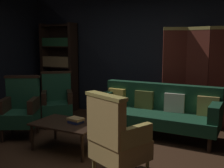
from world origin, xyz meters
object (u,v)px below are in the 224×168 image
bookshelf (59,65)px  coffee_table (67,126)px  armchair_gilt_accent (116,138)px  armchair_wing_right (57,100)px  velvet_couch (157,109)px  book_tan_leather (76,119)px  armchair_wing_left (21,109)px  folding_screen (209,76)px  book_navy_cloth (76,122)px

bookshelf → coffee_table: (1.72, -2.04, -0.70)m
armchair_gilt_accent → armchair_wing_right: (-2.01, 1.40, 0.00)m
velvet_couch → coffee_table: bearing=-126.9°
bookshelf → book_tan_leather: 2.78m
bookshelf → armchair_wing_right: bearing=-54.5°
bookshelf → armchair_wing_left: (0.66, -1.91, -0.59)m
folding_screen → armchair_gilt_accent: (-0.64, -2.57, -0.50)m
bookshelf → armchair_gilt_accent: (2.77, -2.48, -0.59)m
armchair_gilt_accent → armchair_wing_right: 2.45m
folding_screen → armchair_gilt_accent: size_ratio=1.83×
folding_screen → velvet_couch: 1.22m
bookshelf → book_tan_leather: bearing=-47.1°
coffee_table → book_navy_cloth: size_ratio=5.33×
folding_screen → bookshelf: bearing=-178.4°
bookshelf → armchair_wing_left: size_ratio=1.97×
armchair_wing_left → velvet_couch: bearing=30.0°
coffee_table → folding_screen: bearing=51.6°
armchair_gilt_accent → armchair_wing_left: same height
armchair_gilt_accent → armchair_wing_left: 2.18m
armchair_wing_left → armchair_gilt_accent: bearing=-14.9°
coffee_table → armchair_wing_right: armchair_wing_right is taller
armchair_wing_right → book_navy_cloth: armchair_wing_right is taller
bookshelf → coffee_table: size_ratio=2.05×
armchair_wing_left → book_navy_cloth: size_ratio=5.54×
bookshelf → armchair_gilt_accent: 3.76m
armchair_gilt_accent → book_navy_cloth: (-0.93, 0.49, -0.05)m
velvet_couch → book_navy_cloth: velvet_couch is taller
armchair_wing_left → bookshelf: bearing=109.1°
book_tan_leather → book_navy_cloth: bearing=0.0°
folding_screen → bookshelf: (-3.41, -0.09, 0.09)m
bookshelf → book_navy_cloth: 2.79m
bookshelf → armchair_wing_right: size_ratio=1.97×
coffee_table → armchair_wing_left: armchair_wing_left is taller
armchair_wing_right → book_tan_leather: bearing=-40.3°
coffee_table → armchair_gilt_accent: bearing=-22.6°
armchair_wing_left → folding_screen: bearing=36.1°
bookshelf → coffee_table: bearing=-49.8°
bookshelf → armchair_wing_left: 2.11m
coffee_table → armchair_gilt_accent: armchair_gilt_accent is taller
folding_screen → bookshelf: size_ratio=0.93×
book_navy_cloth → armchair_wing_left: bearing=176.4°
folding_screen → armchair_gilt_accent: folding_screen is taller
armchair_wing_left → book_navy_cloth: (1.18, -0.07, -0.05)m
armchair_wing_left → book_navy_cloth: bearing=-3.6°
velvet_couch → armchair_wing_left: armchair_wing_left is taller
armchair_gilt_accent → armchair_wing_right: bearing=145.0°
book_tan_leather → armchair_gilt_accent: bearing=-27.7°
velvet_couch → armchair_wing_left: 2.35m
armchair_wing_right → velvet_couch: bearing=9.8°
folding_screen → book_navy_cloth: 2.66m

